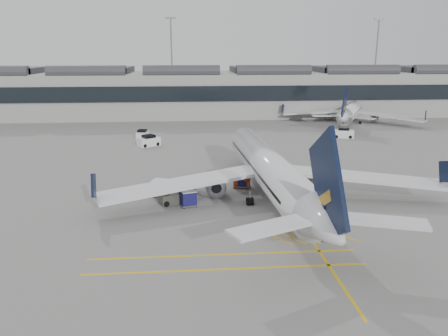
{
  "coord_description": "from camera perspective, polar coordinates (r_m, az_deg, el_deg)",
  "views": [
    {
      "loc": [
        -0.7,
        -42.68,
        16.13
      ],
      "look_at": [
        3.05,
        2.6,
        4.0
      ],
      "focal_mm": 35.0,
      "sensor_mm": 36.0,
      "label": 1
    }
  ],
  "objects": [
    {
      "name": "pushback_tug",
      "position": [
        48.28,
        -6.72,
        -3.79
      ],
      "size": [
        3.27,
        2.66,
        1.59
      ],
      "rotation": [
        0.0,
        0.0,
        0.39
      ],
      "color": "#474B40",
      "rests_on": "ground"
    },
    {
      "name": "ramp_agent_b",
      "position": [
        52.95,
        3.09,
        -1.72
      ],
      "size": [
        1.03,
        0.85,
        1.93
      ],
      "primitive_type": "imported",
      "rotation": [
        0.0,
        0.0,
        3.28
      ],
      "color": "#E3410B",
      "rests_on": "ground"
    },
    {
      "name": "belt_loader",
      "position": [
        55.86,
        6.87,
        -1.33
      ],
      "size": [
        4.81,
        1.81,
        1.95
      ],
      "rotation": [
        0.0,
        0.0,
        0.05
      ],
      "color": "beige",
      "rests_on": "ground"
    },
    {
      "name": "baggage_cart_c",
      "position": [
        51.71,
        -4.6,
        -2.2
      ],
      "size": [
        1.87,
        1.64,
        1.72
      ],
      "rotation": [
        0.0,
        0.0,
        -0.2
      ],
      "color": "gray",
      "rests_on": "ground"
    },
    {
      "name": "safety_cone_nose",
      "position": [
        67.15,
        5.45,
        1.23
      ],
      "size": [
        0.4,
        0.4,
        0.56
      ],
      "primitive_type": "cone",
      "color": "#F24C0A",
      "rests_on": "ground"
    },
    {
      "name": "service_van_mid",
      "position": [
        85.51,
        -10.6,
        4.33
      ],
      "size": [
        2.24,
        3.53,
        1.68
      ],
      "rotation": [
        0.0,
        0.0,
        1.38
      ],
      "color": "white",
      "rests_on": "ground"
    },
    {
      "name": "airliner_main",
      "position": [
        49.08,
        6.05,
        -0.31
      ],
      "size": [
        38.42,
        42.06,
        11.17
      ],
      "rotation": [
        0.0,
        0.0,
        0.05
      ],
      "color": "silver",
      "rests_on": "ground"
    },
    {
      "name": "light_masts",
      "position": [
        128.69,
        -5.32,
        14.16
      ],
      "size": [
        113.0,
        0.6,
        25.45
      ],
      "color": "slate",
      "rests_on": "ground"
    },
    {
      "name": "safety_cone_engine",
      "position": [
        55.65,
        8.95,
        -1.83
      ],
      "size": [
        0.35,
        0.35,
        0.49
      ],
      "primitive_type": "cone",
      "color": "#F24C0A",
      "rests_on": "ground"
    },
    {
      "name": "ground",
      "position": [
        45.63,
        -3.56,
        -5.78
      ],
      "size": [
        220.0,
        220.0,
        0.0
      ],
      "primitive_type": "plane",
      "color": "gray",
      "rests_on": "ground"
    },
    {
      "name": "baggage_cart_b",
      "position": [
        53.57,
        2.23,
        -1.43
      ],
      "size": [
        2.12,
        1.88,
        1.94
      ],
      "rotation": [
        0.0,
        0.0,
        -0.22
      ],
      "color": "gray",
      "rests_on": "ground"
    },
    {
      "name": "baggage_cart_a",
      "position": [
        47.11,
        -4.65,
        -3.9
      ],
      "size": [
        1.98,
        1.77,
        1.77
      ],
      "rotation": [
        0.0,
        0.0,
        0.27
      ],
      "color": "gray",
      "rests_on": "ground"
    },
    {
      "name": "baggage_cart_d",
      "position": [
        50.76,
        -8.32,
        -2.52
      ],
      "size": [
        2.24,
        2.05,
        1.92
      ],
      "rotation": [
        0.0,
        0.0,
        -0.37
      ],
      "color": "gray",
      "rests_on": "ground"
    },
    {
      "name": "airliner_far",
      "position": [
        107.3,
        16.34,
        7.2
      ],
      "size": [
        29.33,
        32.36,
        9.41
      ],
      "rotation": [
        0.0,
        0.0,
        -0.47
      ],
      "color": "silver",
      "rests_on": "ground"
    },
    {
      "name": "ramp_agent_a",
      "position": [
        52.9,
        1.6,
        -1.79
      ],
      "size": [
        0.78,
        0.72,
        1.8
      ],
      "primitive_type": "imported",
      "rotation": [
        0.0,
        0.0,
        0.59
      ],
      "color": "#FB4C0D",
      "rests_on": "ground"
    },
    {
      "name": "service_van_right",
      "position": [
        87.77,
        15.32,
        4.42
      ],
      "size": [
        4.27,
        2.9,
        2.0
      ],
      "rotation": [
        0.0,
        0.0,
        -0.26
      ],
      "color": "white",
      "rests_on": "ground"
    },
    {
      "name": "apron_markings",
      "position": [
        56.12,
        6.47,
        -1.85
      ],
      "size": [
        0.25,
        60.0,
        0.01
      ],
      "primitive_type": "cube",
      "color": "gold",
      "rests_on": "ground"
    },
    {
      "name": "terminal",
      "position": [
        115.04,
        -4.43,
        9.92
      ],
      "size": [
        200.0,
        20.45,
        12.4
      ],
      "color": "#9E9E99",
      "rests_on": "ground"
    },
    {
      "name": "service_van_left",
      "position": [
        78.31,
        -9.79,
        3.5
      ],
      "size": [
        4.23,
        3.72,
        1.96
      ],
      "rotation": [
        0.0,
        0.0,
        0.59
      ],
      "color": "white",
      "rests_on": "ground"
    }
  ]
}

